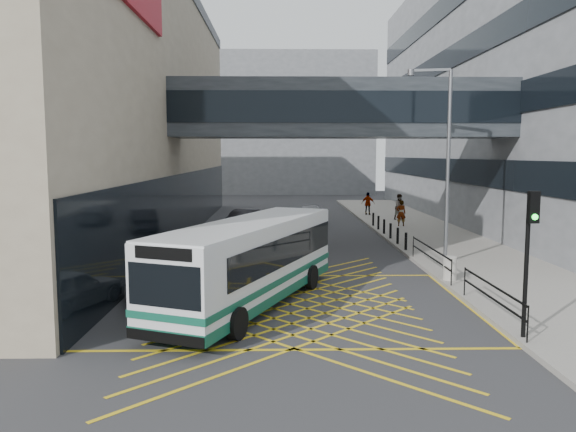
{
  "coord_description": "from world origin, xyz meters",
  "views": [
    {
      "loc": [
        -0.42,
        -18.71,
        5.1
      ],
      "look_at": [
        0.0,
        4.0,
        2.6
      ],
      "focal_mm": 35.0,
      "sensor_mm": 36.0,
      "label": 1
    }
  ],
  "objects": [
    {
      "name": "ground",
      "position": [
        0.0,
        0.0,
        0.0
      ],
      "size": [
        120.0,
        120.0,
        0.0
      ],
      "primitive_type": "plane",
      "color": "#333335"
    },
    {
      "name": "box_junction",
      "position": [
        0.0,
        0.0,
        0.0
      ],
      "size": [
        12.0,
        9.0,
        0.01
      ],
      "color": "gold",
      "rests_on": "ground"
    },
    {
      "name": "car_silver",
      "position": [
        2.08,
        22.8,
        0.75
      ],
      "size": [
        2.75,
        5.05,
        1.49
      ],
      "primitive_type": "imported",
      "rotation": [
        0.0,
        0.0,
        2.98
      ],
      "color": "gray",
      "rests_on": "ground"
    },
    {
      "name": "car_dark",
      "position": [
        -2.33,
        18.69,
        0.75
      ],
      "size": [
        3.33,
        5.12,
        1.5
      ],
      "primitive_type": "imported",
      "rotation": [
        0.0,
        0.0,
        2.81
      ],
      "color": "#232228",
      "rests_on": "ground"
    },
    {
      "name": "bollards",
      "position": [
        6.25,
        15.0,
        0.61
      ],
      "size": [
        0.14,
        10.14,
        0.9
      ],
      "color": "black",
      "rests_on": "pavement"
    },
    {
      "name": "pedestrian_b",
      "position": [
        8.87,
        23.54,
        1.13
      ],
      "size": [
        1.09,
        0.93,
        1.93
      ],
      "primitive_type": "imported",
      "rotation": [
        0.0,
        0.0,
        0.49
      ],
      "color": "gray",
      "rests_on": "pavement"
    },
    {
      "name": "skybridge",
      "position": [
        3.0,
        12.0,
        7.5
      ],
      "size": [
        20.0,
        4.1,
        3.0
      ],
      "color": "#2E3338",
      "rests_on": "ground"
    },
    {
      "name": "traffic_light",
      "position": [
        6.26,
        -4.14,
        2.75
      ],
      "size": [
        0.29,
        0.46,
        3.99
      ],
      "rotation": [
        0.0,
        0.0,
        0.07
      ],
      "color": "black",
      "rests_on": "pavement"
    },
    {
      "name": "kerb_railings",
      "position": [
        6.15,
        1.78,
        0.88
      ],
      "size": [
        0.05,
        12.54,
        1.0
      ],
      "color": "black",
      "rests_on": "pavement"
    },
    {
      "name": "pedestrian_c",
      "position": [
        7.01,
        27.01,
        1.08
      ],
      "size": [
        1.2,
        0.85,
        1.84
      ],
      "primitive_type": "imported",
      "rotation": [
        0.0,
        0.0,
        2.81
      ],
      "color": "gray",
      "rests_on": "pavement"
    },
    {
      "name": "pavement",
      "position": [
        9.0,
        15.0,
        0.08
      ],
      "size": [
        6.0,
        54.0,
        0.16
      ],
      "primitive_type": "cube",
      "color": "gray",
      "rests_on": "ground"
    },
    {
      "name": "street_lamp",
      "position": [
        7.08,
        6.58,
        5.14
      ],
      "size": [
        1.98,
        0.63,
        8.74
      ],
      "rotation": [
        0.0,
        0.0,
        -0.2
      ],
      "color": "slate",
      "rests_on": "pavement"
    },
    {
      "name": "car_white",
      "position": [
        -4.5,
        -0.42,
        0.69
      ],
      "size": [
        3.29,
        4.67,
        1.37
      ],
      "primitive_type": "imported",
      "rotation": [
        0.0,
        0.0,
        3.54
      ],
      "color": "silver",
      "rests_on": "ground"
    },
    {
      "name": "litter_bin",
      "position": [
        6.39,
        2.97,
        0.62
      ],
      "size": [
        0.53,
        0.53,
        0.92
      ],
      "primitive_type": "cylinder",
      "color": "#ADA89E",
      "rests_on": "pavement"
    },
    {
      "name": "pedestrian_a",
      "position": [
        8.11,
        19.67,
        1.06
      ],
      "size": [
        0.75,
        0.56,
        1.79
      ],
      "primitive_type": "imported",
      "rotation": [
        0.0,
        0.0,
        3.07
      ],
      "color": "gray",
      "rests_on": "pavement"
    },
    {
      "name": "building_far",
      "position": [
        -2.0,
        60.0,
        9.0
      ],
      "size": [
        28.0,
        16.0,
        18.0
      ],
      "primitive_type": "cube",
      "color": "slate",
      "rests_on": "ground"
    },
    {
      "name": "bus",
      "position": [
        -1.31,
        -0.03,
        1.54
      ],
      "size": [
        6.08,
        10.37,
        2.87
      ],
      "rotation": [
        0.0,
        0.0,
        -0.39
      ],
      "color": "silver",
      "rests_on": "ground"
    }
  ]
}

